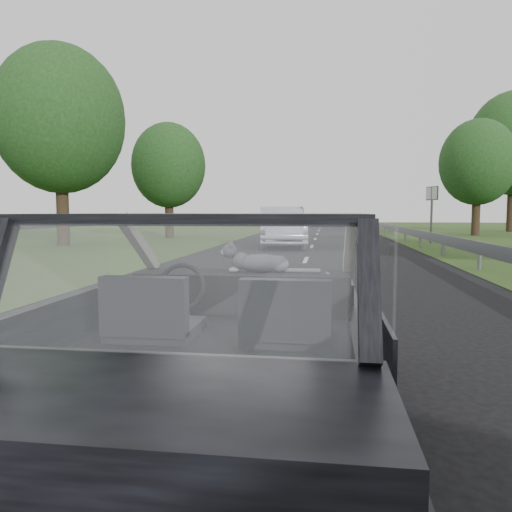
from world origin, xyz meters
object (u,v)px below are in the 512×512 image
(cat, at_px, (261,262))
(other_car, at_px, (282,227))
(subject_car, at_px, (227,327))
(highway_sign, at_px, (431,215))

(cat, xyz_separation_m, other_car, (-1.38, 17.07, -0.24))
(subject_car, relative_size, other_car, 0.78)
(cat, bearing_deg, highway_sign, 71.02)
(cat, height_order, highway_sign, highway_sign)
(other_car, height_order, highway_sign, highway_sign)
(other_car, bearing_deg, cat, -92.79)
(other_car, bearing_deg, subject_car, -93.39)
(subject_car, xyz_separation_m, cat, (0.13, 0.65, 0.35))
(highway_sign, bearing_deg, subject_car, -122.06)
(cat, distance_m, other_car, 17.13)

